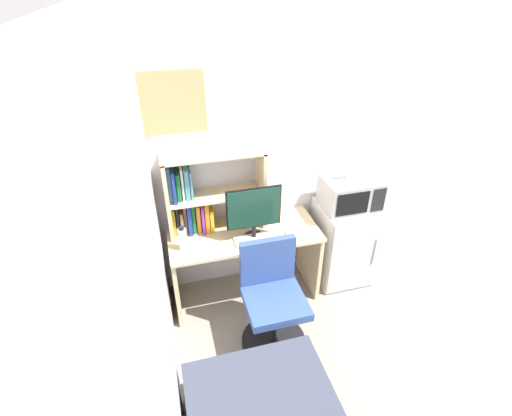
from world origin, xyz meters
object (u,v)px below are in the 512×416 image
(computer_mouse, at_px, (289,234))
(desk_fan, at_px, (353,166))
(water_bottle, at_px, (183,239))
(mini_fridge, at_px, (343,242))
(hutch_bookshelf, at_px, (200,197))
(monitor, at_px, (254,211))
(microwave, at_px, (350,193))
(desk_chair, at_px, (272,303))
(wall_corkboard, at_px, (167,103))
(keyboard, at_px, (257,239))

(computer_mouse, height_order, desk_fan, desk_fan)
(water_bottle, height_order, desk_fan, desk_fan)
(computer_mouse, distance_m, mini_fridge, 0.73)
(hutch_bookshelf, xyz_separation_m, water_bottle, (-0.19, -0.26, -0.22))
(hutch_bookshelf, relative_size, computer_mouse, 8.14)
(mini_fridge, bearing_deg, water_bottle, -175.57)
(monitor, xyz_separation_m, water_bottle, (-0.59, 0.00, -0.17))
(microwave, xyz_separation_m, desk_chair, (-0.91, -0.58, -0.56))
(monitor, height_order, wall_corkboard, wall_corkboard)
(hutch_bookshelf, bearing_deg, water_bottle, -126.22)
(hutch_bookshelf, relative_size, water_bottle, 3.84)
(microwave, height_order, wall_corkboard, wall_corkboard)
(desk_chair, bearing_deg, monitor, 93.70)
(microwave, bearing_deg, hutch_bookshelf, 173.93)
(keyboard, distance_m, wall_corkboard, 1.30)
(hutch_bookshelf, xyz_separation_m, keyboard, (0.42, -0.30, -0.31))
(water_bottle, distance_m, microwave, 1.54)
(desk_chair, relative_size, wall_corkboard, 1.61)
(keyboard, distance_m, water_bottle, 0.62)
(monitor, xyz_separation_m, microwave, (0.94, 0.12, -0.04))
(water_bottle, relative_size, wall_corkboard, 0.38)
(keyboard, xyz_separation_m, water_bottle, (-0.61, 0.03, 0.09))
(keyboard, relative_size, microwave, 0.77)
(hutch_bookshelf, distance_m, computer_mouse, 0.82)
(computer_mouse, relative_size, microwave, 0.20)
(microwave, distance_m, desk_fan, 0.27)
(water_bottle, xyz_separation_m, mini_fridge, (1.53, 0.12, -0.42))
(hutch_bookshelf, height_order, desk_chair, hutch_bookshelf)
(mini_fridge, distance_m, microwave, 0.55)
(monitor, bearing_deg, water_bottle, 179.68)
(monitor, xyz_separation_m, wall_corkboard, (-0.57, 0.38, 0.82))
(computer_mouse, distance_m, water_bottle, 0.90)
(microwave, relative_size, desk_fan, 2.06)
(microwave, distance_m, desk_chair, 1.21)
(water_bottle, bearing_deg, hutch_bookshelf, 53.78)
(mini_fridge, height_order, desk_chair, desk_chair)
(water_bottle, bearing_deg, wall_corkboard, 86.02)
(keyboard, distance_m, computer_mouse, 0.29)
(mini_fridge, relative_size, microwave, 1.65)
(desk_fan, distance_m, wall_corkboard, 1.62)
(monitor, height_order, keyboard, monitor)
(hutch_bookshelf, xyz_separation_m, desk_fan, (1.32, -0.15, 0.19))
(hutch_bookshelf, height_order, desk_fan, hutch_bookshelf)
(microwave, bearing_deg, mini_fridge, -90.21)
(desk_fan, bearing_deg, water_bottle, -175.63)
(keyboard, relative_size, computer_mouse, 3.75)
(mini_fridge, relative_size, wall_corkboard, 1.44)
(wall_corkboard, bearing_deg, keyboard, -35.18)
(mini_fridge, distance_m, desk_fan, 0.82)
(keyboard, bearing_deg, monitor, 118.54)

